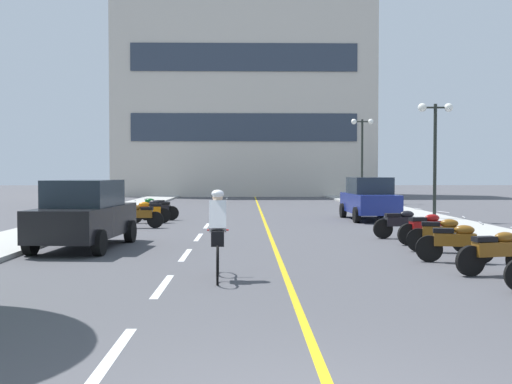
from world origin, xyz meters
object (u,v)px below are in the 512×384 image
motorcycle_5 (426,228)px  cyclist_rider (218,232)px  motorcycle_7 (140,215)px  motorcycle_9 (159,209)px  parked_car_mid (369,198)px  street_lamp_far (362,142)px  motorcycle_3 (455,242)px  motorcycle_8 (149,211)px  motorcycle_10 (154,207)px  parked_car_near (84,214)px  street_lamp_mid (435,133)px  motorcycle_2 (496,251)px  motorcycle_4 (441,234)px  motorcycle_6 (401,223)px

motorcycle_5 → cyclist_rider: bearing=-136.4°
motorcycle_7 → motorcycle_9: 3.63m
parked_car_mid → motorcycle_9: size_ratio=2.50×
street_lamp_far → motorcycle_3: size_ratio=3.22×
street_lamp_far → motorcycle_8: street_lamp_far is taller
cyclist_rider → motorcycle_3: bearing=20.4°
motorcycle_5 → motorcycle_10: same height
parked_car_near → motorcycle_8: (0.43, 7.91, -0.44)m
street_lamp_mid → motorcycle_2: size_ratio=2.84×
parked_car_near → cyclist_rider: size_ratio=2.44×
parked_car_near → motorcycle_10: (0.13, 11.12, -0.44)m
street_lamp_far → motorcycle_9: street_lamp_far is taller
parked_car_near → cyclist_rider: bearing=-51.1°
motorcycle_3 → motorcycle_4: 1.74m
motorcycle_5 → motorcycle_7: (-8.91, 5.11, 0.00)m
parked_car_near → motorcycle_3: bearing=-16.9°
parked_car_mid → motorcycle_2: (-0.35, -13.68, -0.44)m
street_lamp_mid → parked_car_near: size_ratio=1.11×
motorcycle_9 → motorcycle_10: bearing=105.1°
parked_car_mid → motorcycle_2: 13.69m
motorcycle_4 → motorcycle_5: same height
motorcycle_2 → motorcycle_5: size_ratio=1.00×
motorcycle_8 → motorcycle_2: bearing=-54.4°
motorcycle_2 → motorcycle_4: (0.02, 3.33, 0.00)m
motorcycle_3 → motorcycle_10: (-8.84, 13.84, 0.00)m
street_lamp_far → motorcycle_4: size_ratio=3.23×
parked_car_mid → motorcycle_6: size_ratio=2.50×
motorcycle_6 → motorcycle_8: same height
motorcycle_2 → motorcycle_8: same height
motorcycle_3 → motorcycle_9: bearing=124.7°
parked_car_near → motorcycle_2: parked_car_near is taller
motorcycle_4 → motorcycle_9: size_ratio=0.98×
motorcycle_4 → motorcycle_6: bearing=93.2°
motorcycle_8 → motorcycle_9: size_ratio=1.00×
motorcycle_5 → motorcycle_7: 10.27m
cyclist_rider → motorcycle_5: bearing=43.6°
motorcycle_10 → cyclist_rider: bearing=-77.0°
motorcycle_9 → cyclist_rider: cyclist_rider is taller
motorcycle_3 → motorcycle_10: same height
parked_car_mid → cyclist_rider: bearing=-112.5°
motorcycle_9 → motorcycle_7: bearing=-92.4°
street_lamp_far → motorcycle_6: street_lamp_far is taller
motorcycle_3 → motorcycle_8: same height
motorcycle_9 → parked_car_mid: bearing=-0.3°
motorcycle_10 → motorcycle_9: bearing=-74.9°
parked_car_near → motorcycle_10: size_ratio=2.53×
motorcycle_5 → cyclist_rider: size_ratio=0.95×
motorcycle_6 → cyclist_rider: 8.68m
parked_car_mid → motorcycle_5: bearing=-91.4°
motorcycle_2 → cyclist_rider: (-5.45, -0.32, 0.41)m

